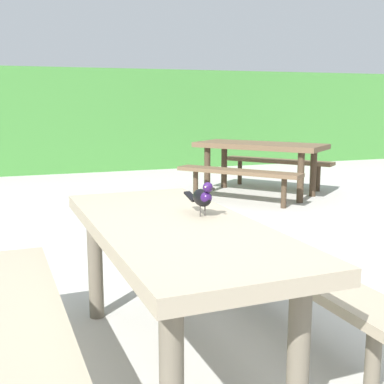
# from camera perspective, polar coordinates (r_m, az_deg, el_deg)

# --- Properties ---
(ground_plane) EXTENTS (60.00, 60.00, 0.00)m
(ground_plane) POSITION_cam_1_polar(r_m,az_deg,el_deg) (2.66, 0.72, -19.58)
(ground_plane) COLOR #B7B5AD
(hedge_wall) EXTENTS (28.00, 2.22, 1.93)m
(hedge_wall) POSITION_cam_1_polar(r_m,az_deg,el_deg) (10.61, -15.58, 7.92)
(hedge_wall) COLOR #428438
(hedge_wall) RESTS_ON ground
(picnic_table_foreground) EXTENTS (1.74, 1.82, 0.74)m
(picnic_table_foreground) POSITION_cam_1_polar(r_m,az_deg,el_deg) (2.52, -1.96, -7.49)
(picnic_table_foreground) COLOR gray
(picnic_table_foreground) RESTS_ON ground
(bird_grackle) EXTENTS (0.09, 0.29, 0.18)m
(bird_grackle) POSITION_cam_1_polar(r_m,az_deg,el_deg) (2.57, 1.25, -0.53)
(bird_grackle) COLOR black
(bird_grackle) RESTS_ON picnic_table_foreground
(picnic_table_mid_left) EXTENTS (2.38, 2.39, 0.74)m
(picnic_table_mid_left) POSITION_cam_1_polar(r_m,az_deg,el_deg) (7.23, 7.66, 4.05)
(picnic_table_mid_left) COLOR brown
(picnic_table_mid_left) RESTS_ON ground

